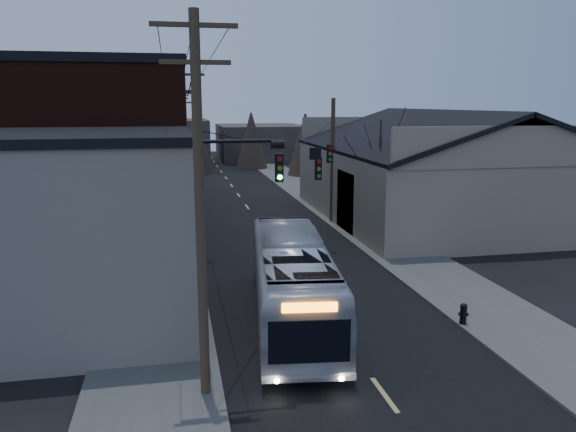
% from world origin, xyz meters
% --- Properties ---
extents(road_surface, '(9.00, 110.00, 0.02)m').
position_xyz_m(road_surface, '(0.00, 30.00, 0.01)').
color(road_surface, black).
rests_on(road_surface, ground).
extents(sidewalk_left, '(4.00, 110.00, 0.12)m').
position_xyz_m(sidewalk_left, '(-6.50, 30.00, 0.06)').
color(sidewalk_left, '#474744').
rests_on(sidewalk_left, ground).
extents(sidewalk_right, '(4.00, 110.00, 0.12)m').
position_xyz_m(sidewalk_right, '(6.50, 30.00, 0.06)').
color(sidewalk_right, '#474744').
rests_on(sidewalk_right, ground).
extents(building_clapboard, '(8.00, 8.00, 7.00)m').
position_xyz_m(building_clapboard, '(-9.00, 9.00, 3.50)').
color(building_clapboard, '#6C665A').
rests_on(building_clapboard, ground).
extents(building_brick, '(10.00, 12.00, 10.00)m').
position_xyz_m(building_brick, '(-10.00, 20.00, 5.00)').
color(building_brick, black).
rests_on(building_brick, ground).
extents(building_left_far, '(9.00, 14.00, 7.00)m').
position_xyz_m(building_left_far, '(-9.50, 36.00, 3.50)').
color(building_left_far, '#2E2925').
rests_on(building_left_far, ground).
extents(warehouse, '(16.16, 20.60, 7.73)m').
position_xyz_m(warehouse, '(13.00, 25.00, 2.70)').
color(warehouse, gray).
rests_on(warehouse, ground).
extents(building_far_left, '(10.00, 12.00, 6.00)m').
position_xyz_m(building_far_left, '(-6.00, 65.00, 3.00)').
color(building_far_left, '#2E2925').
rests_on(building_far_left, ground).
extents(building_far_right, '(12.00, 14.00, 5.00)m').
position_xyz_m(building_far_right, '(7.00, 70.00, 2.50)').
color(building_far_right, '#2E2925').
rests_on(building_far_right, ground).
extents(bare_tree, '(0.40, 0.40, 7.20)m').
position_xyz_m(bare_tree, '(6.50, 20.00, 3.60)').
color(bare_tree, black).
rests_on(bare_tree, ground).
extents(utility_lines, '(11.24, 45.28, 10.50)m').
position_xyz_m(utility_lines, '(-3.11, 24.14, 4.95)').
color(utility_lines, '#382B1E').
rests_on(utility_lines, ground).
extents(bus, '(4.07, 11.70, 3.19)m').
position_xyz_m(bus, '(-1.43, 8.01, 1.60)').
color(bus, '#AEB1BA').
rests_on(bus, ground).
extents(parked_car, '(1.58, 4.13, 1.34)m').
position_xyz_m(parked_car, '(-4.30, 37.44, 0.67)').
color(parked_car, '#939699').
rests_on(parked_car, ground).
extents(fire_hydrant, '(0.38, 0.27, 0.79)m').
position_xyz_m(fire_hydrant, '(4.70, 6.16, 0.54)').
color(fire_hydrant, black).
rests_on(fire_hydrant, sidewalk_right).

